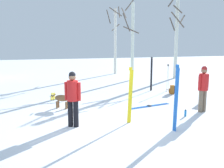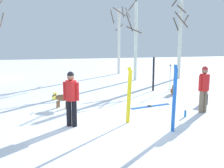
{
  "view_description": "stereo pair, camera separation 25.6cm",
  "coord_description": "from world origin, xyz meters",
  "px_view_note": "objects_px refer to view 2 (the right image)",
  "views": [
    {
      "loc": [
        -1.97,
        -7.55,
        2.64
      ],
      "look_at": [
        0.59,
        1.82,
        1.0
      ],
      "focal_mm": 41.68,
      "sensor_mm": 36.0,
      "label": 1
    },
    {
      "loc": [
        -1.72,
        -7.61,
        2.64
      ],
      "look_at": [
        0.59,
        1.82,
        1.0
      ],
      "focal_mm": 41.68,
      "sensor_mm": 36.0,
      "label": 2
    }
  ],
  "objects_px": {
    "ski_pair_planted_2": "(174,99)",
    "backpack_0": "(174,90)",
    "ski_pair_planted_1": "(153,74)",
    "birch_tree_4": "(135,40)",
    "ski_pair_planted_0": "(129,96)",
    "birch_tree_3": "(119,38)",
    "person_1": "(71,95)",
    "person_2": "(204,86)",
    "birch_tree_5": "(180,36)",
    "ski_pair_lying_0": "(151,106)",
    "water_bottle_0": "(185,114)",
    "backpack_1": "(204,99)",
    "ski_pair_lying_1": "(55,96)",
    "dog": "(63,98)",
    "ski_poles_0": "(170,77)"
  },
  "relations": [
    {
      "from": "ski_pair_planted_2",
      "to": "backpack_0",
      "type": "distance_m",
      "value": 5.54
    },
    {
      "from": "person_2",
      "to": "water_bottle_0",
      "type": "height_order",
      "value": "person_2"
    },
    {
      "from": "dog",
      "to": "ski_pair_planted_1",
      "type": "height_order",
      "value": "ski_pair_planted_1"
    },
    {
      "from": "person_2",
      "to": "ski_pair_planted_0",
      "type": "distance_m",
      "value": 3.07
    },
    {
      "from": "ski_pair_planted_2",
      "to": "backpack_0",
      "type": "height_order",
      "value": "ski_pair_planted_2"
    },
    {
      "from": "ski_poles_0",
      "to": "backpack_0",
      "type": "height_order",
      "value": "ski_poles_0"
    },
    {
      "from": "water_bottle_0",
      "to": "backpack_1",
      "type": "bearing_deg",
      "value": 40.72
    },
    {
      "from": "person_1",
      "to": "ski_pair_lying_0",
      "type": "xyz_separation_m",
      "value": [
        3.31,
        1.69,
        -0.97
      ]
    },
    {
      "from": "person_2",
      "to": "birch_tree_5",
      "type": "distance_m",
      "value": 9.04
    },
    {
      "from": "backpack_0",
      "to": "birch_tree_5",
      "type": "xyz_separation_m",
      "value": [
        2.85,
        4.93,
        2.7
      ]
    },
    {
      "from": "dog",
      "to": "backpack_0",
      "type": "relative_size",
      "value": 1.83
    },
    {
      "from": "ski_pair_planted_2",
      "to": "birch_tree_3",
      "type": "bearing_deg",
      "value": 81.5
    },
    {
      "from": "person_2",
      "to": "ski_pair_planted_1",
      "type": "bearing_deg",
      "value": 92.25
    },
    {
      "from": "water_bottle_0",
      "to": "birch_tree_5",
      "type": "height_order",
      "value": "birch_tree_5"
    },
    {
      "from": "ski_pair_planted_1",
      "to": "birch_tree_3",
      "type": "bearing_deg",
      "value": 88.89
    },
    {
      "from": "ski_pair_lying_1",
      "to": "backpack_1",
      "type": "relative_size",
      "value": 3.82
    },
    {
      "from": "ski_pair_planted_0",
      "to": "birch_tree_5",
      "type": "relative_size",
      "value": 0.31
    },
    {
      "from": "ski_pair_lying_0",
      "to": "birch_tree_4",
      "type": "bearing_deg",
      "value": 76.5
    },
    {
      "from": "dog",
      "to": "ski_pair_planted_0",
      "type": "distance_m",
      "value": 3.11
    },
    {
      "from": "ski_pair_lying_0",
      "to": "ski_pair_planted_2",
      "type": "bearing_deg",
      "value": -99.4
    },
    {
      "from": "birch_tree_4",
      "to": "birch_tree_5",
      "type": "bearing_deg",
      "value": 0.96
    },
    {
      "from": "person_2",
      "to": "birch_tree_4",
      "type": "bearing_deg",
      "value": 89.23
    },
    {
      "from": "ski_pair_planted_0",
      "to": "backpack_1",
      "type": "bearing_deg",
      "value": 22.63
    },
    {
      "from": "ski_pair_lying_1",
      "to": "birch_tree_3",
      "type": "bearing_deg",
      "value": 54.89
    },
    {
      "from": "ski_pair_planted_0",
      "to": "birch_tree_3",
      "type": "xyz_separation_m",
      "value": [
        3.0,
        12.2,
        1.88
      ]
    },
    {
      "from": "dog",
      "to": "water_bottle_0",
      "type": "height_order",
      "value": "dog"
    },
    {
      "from": "ski_pair_planted_2",
      "to": "ski_pair_lying_0",
      "type": "xyz_separation_m",
      "value": [
        0.48,
        2.89,
        -0.97
      ]
    },
    {
      "from": "ski_pair_planted_2",
      "to": "birch_tree_4",
      "type": "distance_m",
      "value": 10.12
    },
    {
      "from": "ski_pair_planted_2",
      "to": "backpack_0",
      "type": "relative_size",
      "value": 4.47
    },
    {
      "from": "person_1",
      "to": "birch_tree_3",
      "type": "height_order",
      "value": "birch_tree_3"
    },
    {
      "from": "ski_poles_0",
      "to": "birch_tree_5",
      "type": "xyz_separation_m",
      "value": [
        2.7,
        4.16,
        2.16
      ]
    },
    {
      "from": "ski_pair_planted_2",
      "to": "birch_tree_3",
      "type": "xyz_separation_m",
      "value": [
        1.99,
        13.31,
        1.8
      ]
    },
    {
      "from": "ski_pair_planted_0",
      "to": "ski_pair_lying_0",
      "type": "relative_size",
      "value": 0.98
    },
    {
      "from": "water_bottle_0",
      "to": "birch_tree_3",
      "type": "xyz_separation_m",
      "value": [
        0.89,
        12.06,
        2.67
      ]
    },
    {
      "from": "ski_pair_lying_1",
      "to": "backpack_1",
      "type": "bearing_deg",
      "value": -28.1
    },
    {
      "from": "person_2",
      "to": "backpack_0",
      "type": "bearing_deg",
      "value": 81.44
    },
    {
      "from": "birch_tree_4",
      "to": "dog",
      "type": "bearing_deg",
      "value": -128.99
    },
    {
      "from": "ski_pair_planted_1",
      "to": "birch_tree_4",
      "type": "height_order",
      "value": "birch_tree_4"
    },
    {
      "from": "person_1",
      "to": "birch_tree_5",
      "type": "distance_m",
      "value": 12.02
    },
    {
      "from": "backpack_0",
      "to": "birch_tree_5",
      "type": "height_order",
      "value": "birch_tree_5"
    },
    {
      "from": "ski_poles_0",
      "to": "ski_pair_lying_0",
      "type": "bearing_deg",
      "value": -128.34
    },
    {
      "from": "ski_pair_planted_2",
      "to": "ski_pair_planted_1",
      "type": "bearing_deg",
      "value": 72.71
    },
    {
      "from": "dog",
      "to": "ski_pair_lying_0",
      "type": "relative_size",
      "value": 0.44
    },
    {
      "from": "ski_pair_lying_1",
      "to": "birch_tree_4",
      "type": "distance_m",
      "value": 7.13
    },
    {
      "from": "ski_poles_0",
      "to": "person_1",
      "type": "bearing_deg",
      "value": -141.0
    },
    {
      "from": "person_2",
      "to": "birch_tree_4",
      "type": "height_order",
      "value": "birch_tree_4"
    },
    {
      "from": "ski_pair_lying_0",
      "to": "water_bottle_0",
      "type": "relative_size",
      "value": 7.55
    },
    {
      "from": "dog",
      "to": "water_bottle_0",
      "type": "relative_size",
      "value": 3.3
    },
    {
      "from": "ski_pair_planted_1",
      "to": "backpack_1",
      "type": "bearing_deg",
      "value": -74.35
    },
    {
      "from": "water_bottle_0",
      "to": "birch_tree_4",
      "type": "bearing_deg",
      "value": 83.09
    }
  ]
}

